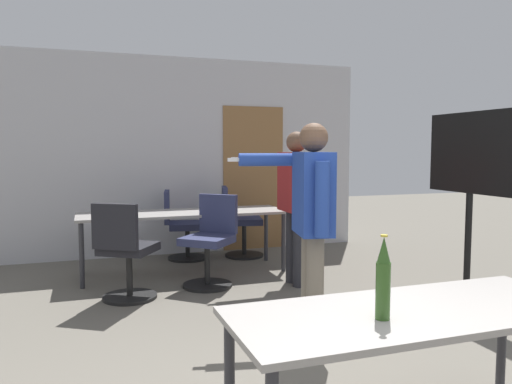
{
  "coord_description": "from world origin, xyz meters",
  "views": [
    {
      "loc": [
        -1.21,
        -1.5,
        1.44
      ],
      "look_at": [
        0.09,
        2.25,
        1.1
      ],
      "focal_mm": 35.0,
      "sensor_mm": 36.0,
      "label": 1
    }
  ],
  "objects_px": {
    "person_right_polo": "(295,194)",
    "beer_bottle": "(383,280)",
    "tv_screen": "(470,185)",
    "person_left_plaid": "(311,209)",
    "office_chair_side_rolled": "(211,243)",
    "office_chair_near_pushed": "(181,228)",
    "office_chair_mid_tucked": "(239,224)",
    "office_chair_far_left": "(125,254)"
  },
  "relations": [
    {
      "from": "person_right_polo",
      "to": "beer_bottle",
      "type": "bearing_deg",
      "value": 162.92
    },
    {
      "from": "tv_screen",
      "to": "person_left_plaid",
      "type": "xyz_separation_m",
      "value": [
        -1.69,
        -0.21,
        -0.13
      ]
    },
    {
      "from": "person_right_polo",
      "to": "office_chair_side_rolled",
      "type": "bearing_deg",
      "value": 71.69
    },
    {
      "from": "tv_screen",
      "to": "office_chair_near_pushed",
      "type": "distance_m",
      "value": 3.58
    },
    {
      "from": "person_left_plaid",
      "to": "office_chair_mid_tucked",
      "type": "xyz_separation_m",
      "value": [
        0.31,
        2.91,
        -0.54
      ]
    },
    {
      "from": "person_right_polo",
      "to": "office_chair_near_pushed",
      "type": "distance_m",
      "value": 1.94
    },
    {
      "from": "office_chair_mid_tucked",
      "to": "office_chair_side_rolled",
      "type": "bearing_deg",
      "value": -16.57
    },
    {
      "from": "person_right_polo",
      "to": "office_chair_mid_tucked",
      "type": "distance_m",
      "value": 1.63
    },
    {
      "from": "office_chair_mid_tucked",
      "to": "beer_bottle",
      "type": "xyz_separation_m",
      "value": [
        -0.76,
        -4.56,
        0.44
      ]
    },
    {
      "from": "beer_bottle",
      "to": "office_chair_mid_tucked",
      "type": "bearing_deg",
      "value": 80.56
    },
    {
      "from": "office_chair_far_left",
      "to": "office_chair_side_rolled",
      "type": "distance_m",
      "value": 0.94
    },
    {
      "from": "office_chair_near_pushed",
      "to": "tv_screen",
      "type": "bearing_deg",
      "value": 47.91
    },
    {
      "from": "office_chair_far_left",
      "to": "beer_bottle",
      "type": "distance_m",
      "value": 3.17
    },
    {
      "from": "tv_screen",
      "to": "beer_bottle",
      "type": "xyz_separation_m",
      "value": [
        -2.14,
        -1.86,
        -0.23
      ]
    },
    {
      "from": "office_chair_far_left",
      "to": "beer_bottle",
      "type": "relative_size",
      "value": 2.62
    },
    {
      "from": "person_left_plaid",
      "to": "office_chair_far_left",
      "type": "height_order",
      "value": "person_left_plaid"
    },
    {
      "from": "office_chair_mid_tucked",
      "to": "office_chair_near_pushed",
      "type": "relative_size",
      "value": 1.04
    },
    {
      "from": "beer_bottle",
      "to": "office_chair_near_pushed",
      "type": "bearing_deg",
      "value": 89.95
    },
    {
      "from": "office_chair_near_pushed",
      "to": "office_chair_side_rolled",
      "type": "relative_size",
      "value": 0.95
    },
    {
      "from": "office_chair_mid_tucked",
      "to": "office_chair_side_rolled",
      "type": "xyz_separation_m",
      "value": [
        -0.69,
        -1.25,
        0.01
      ]
    },
    {
      "from": "tv_screen",
      "to": "office_chair_near_pushed",
      "type": "relative_size",
      "value": 1.96
    },
    {
      "from": "office_chair_mid_tucked",
      "to": "office_chair_side_rolled",
      "type": "relative_size",
      "value": 0.99
    },
    {
      "from": "office_chair_far_left",
      "to": "office_chair_mid_tucked",
      "type": "bearing_deg",
      "value": 76.0
    },
    {
      "from": "beer_bottle",
      "to": "person_left_plaid",
      "type": "bearing_deg",
      "value": 74.88
    },
    {
      "from": "person_left_plaid",
      "to": "person_right_polo",
      "type": "bearing_deg",
      "value": -6.98
    },
    {
      "from": "person_right_polo",
      "to": "beer_bottle",
      "type": "height_order",
      "value": "person_right_polo"
    },
    {
      "from": "office_chair_far_left",
      "to": "office_chair_mid_tucked",
      "type": "relative_size",
      "value": 1.01
    },
    {
      "from": "tv_screen",
      "to": "office_chair_far_left",
      "type": "bearing_deg",
      "value": -111.36
    },
    {
      "from": "tv_screen",
      "to": "office_chair_side_rolled",
      "type": "relative_size",
      "value": 1.87
    },
    {
      "from": "office_chair_mid_tucked",
      "to": "office_chair_side_rolled",
      "type": "distance_m",
      "value": 1.43
    },
    {
      "from": "beer_bottle",
      "to": "tv_screen",
      "type": "bearing_deg",
      "value": 41.05
    },
    {
      "from": "tv_screen",
      "to": "beer_bottle",
      "type": "height_order",
      "value": "tv_screen"
    },
    {
      "from": "office_chair_side_rolled",
      "to": "beer_bottle",
      "type": "relative_size",
      "value": 2.63
    },
    {
      "from": "office_chair_mid_tucked",
      "to": "person_left_plaid",
      "type": "bearing_deg",
      "value": 6.29
    },
    {
      "from": "office_chair_far_left",
      "to": "office_chair_side_rolled",
      "type": "height_order",
      "value": "office_chair_side_rolled"
    },
    {
      "from": "person_right_polo",
      "to": "beer_bottle",
      "type": "relative_size",
      "value": 4.48
    },
    {
      "from": "tv_screen",
      "to": "person_right_polo",
      "type": "relative_size",
      "value": 1.09
    },
    {
      "from": "person_left_plaid",
      "to": "tv_screen",
      "type": "bearing_deg",
      "value": -71.18
    },
    {
      "from": "tv_screen",
      "to": "beer_bottle",
      "type": "bearing_deg",
      "value": -48.95
    },
    {
      "from": "person_right_polo",
      "to": "office_chair_mid_tucked",
      "type": "relative_size",
      "value": 1.72
    },
    {
      "from": "office_chair_near_pushed",
      "to": "beer_bottle",
      "type": "height_order",
      "value": "beer_bottle"
    },
    {
      "from": "office_chair_mid_tucked",
      "to": "office_chair_near_pushed",
      "type": "bearing_deg",
      "value": -84.24
    }
  ]
}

